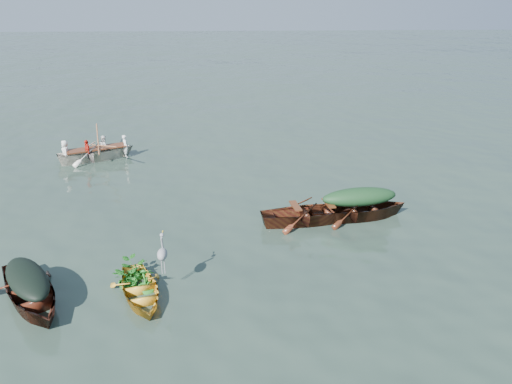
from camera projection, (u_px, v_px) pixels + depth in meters
The scene contains 13 objects.
ground at pixel (239, 270), 11.84m from camera, with size 140.00×140.00×0.00m, color #2B3D33.
yellow_dinghy at pixel (141, 298), 10.79m from camera, with size 1.14×2.62×0.67m, color gold.
dark_covered_boat at pixel (32, 303), 10.62m from camera, with size 1.33×3.58×0.89m, color #4D1B12.
green_tarp_boat at pixel (358, 218), 14.50m from camera, with size 1.25×4.02×0.91m, color #411D0F.
open_wooden_boat at pixel (311, 222), 14.25m from camera, with size 1.26×4.04×0.92m, color #592D16.
rowed_boat at pixel (97, 160), 19.38m from camera, with size 1.21×4.04×0.95m, color white.
dark_tarp_cover at pixel (27, 277), 10.38m from camera, with size 0.73×1.97×0.40m, color black.
green_tarp_cover at pixel (360, 195), 14.23m from camera, with size 0.69×2.21×0.52m, color #16371C.
thwart_benches at pixel (312, 207), 14.07m from camera, with size 0.75×2.02×0.04m, color #492311, non-canonical shape.
heron at pixel (163, 259), 10.73m from camera, with size 0.28×0.40×0.92m, color gray, non-canonical shape.
dinghy_weeds at pixel (135, 260), 11.03m from camera, with size 0.70×0.90×0.60m, color #1B691D.
rowers at pixel (95, 139), 19.06m from camera, with size 1.09×2.82×0.76m, color silver.
oars at pixel (96, 148), 19.19m from camera, with size 2.60×0.60×0.06m, color brown, non-canonical shape.
Camera 1 is at (-0.19, -10.25, 6.23)m, focal length 35.00 mm.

